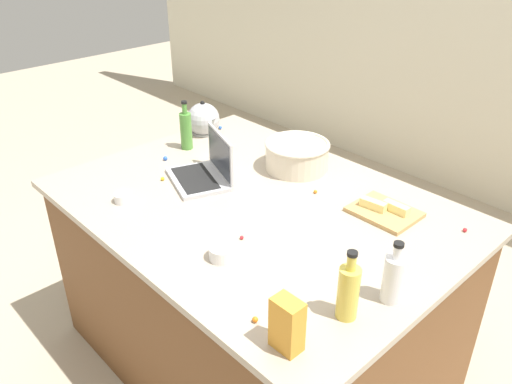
% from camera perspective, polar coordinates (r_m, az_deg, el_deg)
% --- Properties ---
extents(ground_plane, '(12.00, 12.00, 0.00)m').
position_cam_1_polar(ground_plane, '(2.76, 0.00, -17.46)').
color(ground_plane, '#B7A88E').
extents(island_counter, '(1.70, 1.24, 0.90)m').
position_cam_1_polar(island_counter, '(2.46, 0.00, -10.21)').
color(island_counter, brown).
rests_on(island_counter, ground).
extents(laptop, '(0.37, 0.32, 0.22)m').
position_cam_1_polar(laptop, '(2.37, -5.66, 2.35)').
color(laptop, '#B7B7BC').
rests_on(laptop, island_counter).
extents(mixing_bowl_large, '(0.31, 0.31, 0.14)m').
position_cam_1_polar(mixing_bowl_large, '(2.46, 4.54, 4.11)').
color(mixing_bowl_large, beige).
rests_on(mixing_bowl_large, island_counter).
extents(bottle_oil, '(0.07, 0.07, 0.24)m').
position_cam_1_polar(bottle_oil, '(1.60, 10.15, -10.71)').
color(bottle_oil, '#DBC64C').
rests_on(bottle_oil, island_counter).
extents(bottle_olive, '(0.06, 0.06, 0.25)m').
position_cam_1_polar(bottle_olive, '(2.68, -7.73, 6.82)').
color(bottle_olive, '#4C8C38').
rests_on(bottle_olive, island_counter).
extents(bottle_vinegar, '(0.07, 0.07, 0.22)m').
position_cam_1_polar(bottle_vinegar, '(1.69, 14.94, -9.11)').
color(bottle_vinegar, white).
rests_on(bottle_vinegar, island_counter).
extents(kettle, '(0.21, 0.18, 0.20)m').
position_cam_1_polar(kettle, '(2.86, -5.82, 7.94)').
color(kettle, '#ADADB2').
rests_on(kettle, island_counter).
extents(cutting_board, '(0.26, 0.21, 0.02)m').
position_cam_1_polar(cutting_board, '(2.18, 13.98, -2.15)').
color(cutting_board, tan).
rests_on(cutting_board, island_counter).
extents(butter_stick_left, '(0.11, 0.05, 0.04)m').
position_cam_1_polar(butter_stick_left, '(2.17, 12.81, -1.34)').
color(butter_stick_left, '#F4E58C').
rests_on(butter_stick_left, cutting_board).
extents(butter_stick_right, '(0.11, 0.04, 0.04)m').
position_cam_1_polar(butter_stick_right, '(2.16, 15.20, -1.69)').
color(butter_stick_right, '#F4E58C').
rests_on(butter_stick_right, cutting_board).
extents(ramekin_small, '(0.08, 0.08, 0.04)m').
position_cam_1_polar(ramekin_small, '(2.27, -14.41, -0.58)').
color(ramekin_small, white).
rests_on(ramekin_small, island_counter).
extents(ramekin_medium, '(0.10, 0.10, 0.05)m').
position_cam_1_polar(ramekin_medium, '(1.86, -3.72, -6.67)').
color(ramekin_medium, white).
rests_on(ramekin_medium, island_counter).
extents(candy_bag, '(0.09, 0.06, 0.17)m').
position_cam_1_polar(candy_bag, '(1.49, 3.44, -14.42)').
color(candy_bag, gold).
rests_on(candy_bag, island_counter).
extents(candy_0, '(0.02, 0.02, 0.02)m').
position_cam_1_polar(candy_0, '(1.61, -0.10, -13.90)').
color(candy_0, orange).
rests_on(candy_0, island_counter).
extents(candy_1, '(0.02, 0.02, 0.02)m').
position_cam_1_polar(candy_1, '(2.16, 22.07, -3.90)').
color(candy_1, red).
rests_on(candy_1, island_counter).
extents(candy_2, '(0.02, 0.02, 0.02)m').
position_cam_1_polar(candy_2, '(2.94, -3.97, 7.11)').
color(candy_2, blue).
rests_on(candy_2, island_counter).
extents(candy_3, '(0.01, 0.01, 0.01)m').
position_cam_1_polar(candy_3, '(1.96, -1.58, -5.04)').
color(candy_3, red).
rests_on(candy_3, island_counter).
extents(candy_4, '(0.02, 0.02, 0.02)m').
position_cam_1_polar(candy_4, '(2.78, 1.48, 5.90)').
color(candy_4, red).
rests_on(candy_4, island_counter).
extents(candy_5, '(0.02, 0.02, 0.02)m').
position_cam_1_polar(candy_5, '(2.64, 3.83, 4.46)').
color(candy_5, blue).
rests_on(candy_5, island_counter).
extents(candy_6, '(0.02, 0.02, 0.02)m').
position_cam_1_polar(candy_6, '(2.28, 6.57, 0.04)').
color(candy_6, orange).
rests_on(candy_6, island_counter).
extents(candy_7, '(0.02, 0.02, 0.02)m').
position_cam_1_polar(candy_7, '(2.60, -9.98, 3.69)').
color(candy_7, blue).
rests_on(candy_7, island_counter).
extents(candy_8, '(0.02, 0.02, 0.02)m').
position_cam_1_polar(candy_8, '(2.41, -10.27, 1.45)').
color(candy_8, yellow).
rests_on(candy_8, island_counter).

